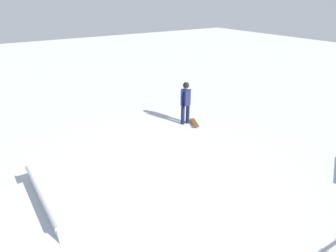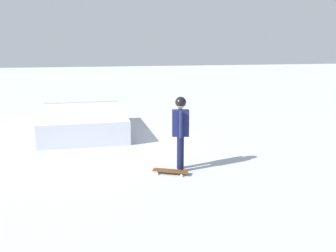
{
  "view_description": "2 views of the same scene",
  "coord_description": "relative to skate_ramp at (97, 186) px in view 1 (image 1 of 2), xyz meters",
  "views": [
    {
      "loc": [
        3.21,
        5.75,
        4.68
      ],
      "look_at": [
        -1.19,
        -0.96,
        0.9
      ],
      "focal_mm": 29.47,
      "sensor_mm": 36.0,
      "label": 1
    },
    {
      "loc": [
        -11.67,
        -0.58,
        3.06
      ],
      "look_at": [
        -2.68,
        -2.14,
        1.0
      ],
      "focal_mm": 42.84,
      "sensor_mm": 36.0,
      "label": 2
    }
  ],
  "objects": [
    {
      "name": "ground_plane",
      "position": [
        -1.6,
        0.01,
        -0.32
      ],
      "size": [
        60.0,
        60.0,
        0.0
      ],
      "primitive_type": "plane",
      "color": "#B2B7C1"
    },
    {
      "name": "skate_ramp",
      "position": [
        0.0,
        0.0,
        0.0
      ],
      "size": [
        5.53,
        2.88,
        0.74
      ],
      "rotation": [
        0.0,
        0.0,
        0.05
      ],
      "color": "silver",
      "rests_on": "ground"
    },
    {
      "name": "skater",
      "position": [
        -4.55,
        -2.38,
        0.69
      ],
      "size": [
        0.44,
        0.41,
        1.73
      ],
      "rotation": [
        0.0,
        0.0,
        1.42
      ],
      "color": "black",
      "rests_on": "ground"
    },
    {
      "name": "skateboard",
      "position": [
        -4.8,
        -2.1,
        -0.24
      ],
      "size": [
        0.5,
        0.81,
        0.09
      ],
      "rotation": [
        0.0,
        0.0,
        1.16
      ],
      "color": "#593314",
      "rests_on": "ground"
    }
  ]
}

